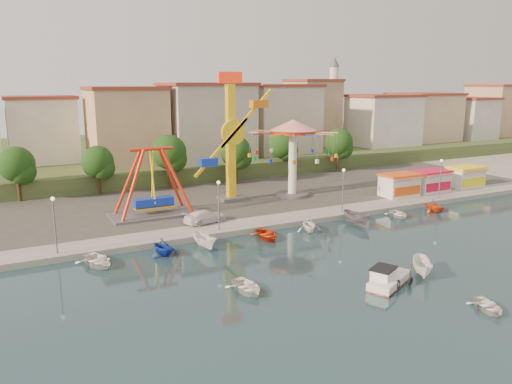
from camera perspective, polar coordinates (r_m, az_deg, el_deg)
ground at (r=46.34m, az=11.56°, el=-7.78°), size 200.00×200.00×0.00m
quay_deck at (r=100.72m, az=-11.07°, el=3.35°), size 200.00×100.00×0.60m
asphalt_pad at (r=71.01m, az=-3.71°, el=0.04°), size 90.00×28.00×0.01m
hill_terrace at (r=105.30m, az=-11.88°, el=4.36°), size 200.00×60.00×3.00m
pirate_ship_ride at (r=58.66m, az=-11.71°, el=0.95°), size 10.00×5.00×8.00m
kamikaze_tower at (r=64.38m, az=-2.51°, el=5.86°), size 7.38×3.10×16.50m
wave_swinger at (r=66.98m, az=4.24°, el=5.87°), size 11.60×11.60×10.40m
booth_left at (r=70.65m, az=16.08°, el=0.80°), size 5.40×3.78×3.08m
booth_mid at (r=74.70m, az=19.32°, el=1.20°), size 5.40×3.78×3.08m
booth_right at (r=80.00m, az=22.85°, el=1.63°), size 5.40×3.78×3.08m
lamp_post_0 at (r=48.42m, az=-21.98°, el=-3.72°), size 0.14×0.14×5.00m
lamp_post_1 at (r=52.16m, az=-4.27°, el=-1.71°), size 0.14×0.14×5.00m
lamp_post_2 at (r=60.07m, az=9.90°, el=0.03°), size 0.14×0.14×5.00m
lamp_post_3 at (r=70.77m, az=20.29°, el=1.31°), size 0.14×0.14×5.00m
tree_0 at (r=71.32m, az=-25.70°, el=2.86°), size 4.60×4.60×7.19m
tree_1 at (r=71.58m, az=-17.65°, el=3.32°), size 4.35×4.35×6.80m
tree_2 at (r=73.38m, az=-9.91°, el=4.50°), size 5.02×5.02×7.85m
tree_3 at (r=75.68m, az=-2.32°, el=4.64°), size 4.68×4.68×7.32m
tree_4 at (r=82.91m, az=3.09°, el=5.45°), size 4.86×4.86×7.60m
tree_5 at (r=86.92m, az=9.43°, el=5.59°), size 4.83×4.83×7.54m
building_1 at (r=85.62m, az=-23.06°, el=5.76°), size 12.33×9.01×8.63m
building_2 at (r=88.03m, az=-14.57°, el=7.35°), size 11.95×9.28×11.23m
building_3 at (r=89.25m, az=-5.35°, el=7.10°), size 12.59×10.50×9.20m
building_4 at (r=98.06m, az=1.26°, el=7.64°), size 10.75×9.23×9.24m
building_5 at (r=103.47m, az=8.31°, el=8.32°), size 12.77×10.96×11.21m
building_6 at (r=109.52m, az=13.88°, el=8.61°), size 8.23×8.98×12.36m
building_7 at (r=121.27m, az=16.57°, el=7.94°), size 11.59×10.93×8.76m
building_8 at (r=126.91m, az=23.27°, el=8.50°), size 12.84×9.28×12.58m
building_9 at (r=139.32m, az=25.92°, el=7.83°), size 12.95×9.17×9.21m
minaret at (r=108.36m, az=8.82°, el=10.57°), size 2.80×2.80×18.00m
cabin_motorboat at (r=41.53m, az=14.86°, el=-9.71°), size 5.14×3.80×1.70m
rowboat_a at (r=39.14m, az=-1.07°, el=-10.80°), size 2.74×3.74×0.75m
rowboat_b at (r=39.75m, az=25.00°, el=-11.74°), size 3.15×3.66×0.64m
skiff at (r=44.23m, az=18.51°, el=-8.16°), size 3.52×3.96×1.50m
van at (r=55.35m, az=-5.82°, el=-2.82°), size 5.24×3.01×1.43m
moored_boat_0 at (r=46.50m, az=-17.64°, el=-7.48°), size 4.02×4.87×0.87m
moored_boat_1 at (r=47.61m, az=-10.58°, el=-6.16°), size 3.42×3.69×1.61m
moored_boat_2 at (r=48.92m, az=-5.86°, el=-5.61°), size 1.79×3.84×1.43m
moored_boat_3 at (r=51.77m, az=1.22°, el=-4.89°), size 3.23×4.19×0.81m
moored_boat_4 at (r=54.24m, az=6.08°, el=-3.69°), size 3.40×3.69×1.62m
moored_boat_5 at (r=58.00m, az=11.47°, el=-2.88°), size 2.10×4.04×1.49m
moored_boat_6 at (r=62.11m, az=15.97°, el=-2.46°), size 3.40×4.07×0.73m
moored_boat_7 at (r=66.02m, az=19.65°, el=-1.47°), size 2.74×3.12×1.55m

